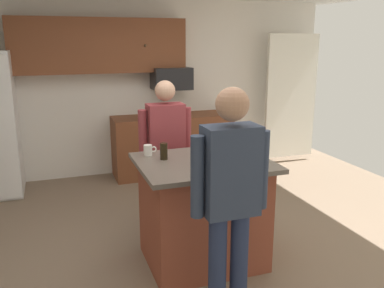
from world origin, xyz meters
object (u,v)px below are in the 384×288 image
(glass_short_whisky, at_px, (222,151))
(mug_blue_stoneware, at_px, (148,150))
(person_elder_center, at_px, (165,145))
(glass_pilsner, at_px, (164,151))
(glass_stout_tall, at_px, (197,150))
(microwave_over_range, at_px, (171,78))
(kitchen_island, at_px, (203,211))
(person_guest_left, at_px, (230,192))
(tumbler_amber, at_px, (197,156))
(mug_ceramic_white, at_px, (235,153))

(glass_short_whisky, bearing_deg, mug_blue_stoneware, 149.50)
(person_elder_center, distance_m, glass_short_whisky, 0.89)
(glass_pilsner, bearing_deg, mug_blue_stoneware, 119.95)
(glass_stout_tall, bearing_deg, mug_blue_stoneware, 152.73)
(glass_stout_tall, xyz_separation_m, glass_pilsner, (-0.30, 0.03, 0.00))
(microwave_over_range, xyz_separation_m, mug_blue_stoneware, (-0.91, -2.30, -0.43))
(kitchen_island, xyz_separation_m, mug_blue_stoneware, (-0.42, 0.32, 0.53))
(person_guest_left, height_order, mug_blue_stoneware, person_guest_left)
(microwave_over_range, height_order, glass_pilsner, microwave_over_range)
(person_guest_left, bearing_deg, mug_blue_stoneware, 22.85)
(kitchen_island, xyz_separation_m, person_guest_left, (-0.11, -0.82, 0.50))
(glass_stout_tall, distance_m, mug_blue_stoneware, 0.45)
(person_elder_center, bearing_deg, glass_short_whisky, 10.53)
(tumbler_amber, bearing_deg, microwave_over_range, 77.93)
(person_elder_center, height_order, tumbler_amber, person_elder_center)
(glass_stout_tall, xyz_separation_m, glass_short_whisky, (0.18, -0.14, 0.00))
(kitchen_island, distance_m, glass_short_whisky, 0.58)
(glass_stout_tall, bearing_deg, tumbler_amber, -109.58)
(person_elder_center, xyz_separation_m, mug_ceramic_white, (0.41, -0.85, 0.11))
(person_elder_center, xyz_separation_m, glass_stout_tall, (0.10, -0.70, 0.12))
(glass_stout_tall, relative_size, tumbler_amber, 0.84)
(person_guest_left, height_order, glass_pilsner, person_guest_left)
(mug_blue_stoneware, bearing_deg, kitchen_island, -37.64)
(glass_pilsner, xyz_separation_m, mug_blue_stoneware, (-0.10, 0.17, -0.03))
(glass_short_whisky, xyz_separation_m, tumbler_amber, (-0.26, -0.09, 0.01))
(kitchen_island, xyz_separation_m, person_elder_center, (-0.12, 0.82, 0.43))
(kitchen_island, xyz_separation_m, mug_ceramic_white, (0.29, -0.04, 0.53))
(tumbler_amber, bearing_deg, glass_stout_tall, 70.42)
(glass_short_whisky, bearing_deg, mug_ceramic_white, -7.32)
(glass_stout_tall, height_order, mug_ceramic_white, glass_stout_tall)
(glass_stout_tall, height_order, glass_short_whisky, glass_short_whisky)
(microwave_over_range, distance_m, glass_pilsner, 2.63)
(person_guest_left, relative_size, mug_ceramic_white, 12.84)
(mug_ceramic_white, xyz_separation_m, glass_short_whisky, (-0.12, 0.02, 0.02))
(person_elder_center, xyz_separation_m, mug_blue_stoneware, (-0.30, -0.49, 0.10))
(microwave_over_range, distance_m, tumbler_amber, 2.83)
(glass_pilsner, bearing_deg, person_elder_center, 73.36)
(glass_pilsner, bearing_deg, glass_stout_tall, -6.11)
(kitchen_island, height_order, mug_blue_stoneware, mug_blue_stoneware)
(person_elder_center, xyz_separation_m, tumbler_amber, (0.02, -0.93, 0.14))
(kitchen_island, bearing_deg, mug_blue_stoneware, 142.36)
(microwave_over_range, relative_size, glass_stout_tall, 3.96)
(person_elder_center, height_order, mug_ceramic_white, person_elder_center)
(tumbler_amber, bearing_deg, glass_pilsner, 130.17)
(person_guest_left, relative_size, tumbler_amber, 10.14)
(person_elder_center, xyz_separation_m, glass_short_whisky, (0.28, -0.84, 0.13))
(kitchen_island, bearing_deg, mug_ceramic_white, -7.48)
(mug_ceramic_white, relative_size, tumbler_amber, 0.79)
(kitchen_island, distance_m, glass_pilsner, 0.66)
(person_elder_center, bearing_deg, glass_stout_tall, 0.01)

